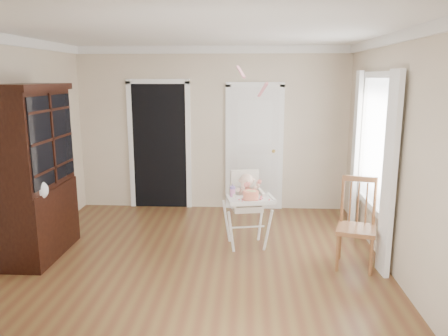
# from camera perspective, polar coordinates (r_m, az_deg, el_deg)

# --- Properties ---
(floor) EXTENTS (5.00, 5.00, 0.00)m
(floor) POSITION_cam_1_polar(r_m,az_deg,el_deg) (5.27, -3.66, -13.03)
(floor) COLOR brown
(floor) RESTS_ON ground
(ceiling) EXTENTS (5.00, 5.00, 0.00)m
(ceiling) POSITION_cam_1_polar(r_m,az_deg,el_deg) (4.81, -4.10, 17.59)
(ceiling) COLOR white
(ceiling) RESTS_ON wall_back
(wall_back) EXTENTS (4.50, 0.00, 4.50)m
(wall_back) POSITION_cam_1_polar(r_m,az_deg,el_deg) (7.32, -1.49, 5.06)
(wall_back) COLOR beige
(wall_back) RESTS_ON floor
(wall_right) EXTENTS (0.00, 5.00, 5.00)m
(wall_right) POSITION_cam_1_polar(r_m,az_deg,el_deg) (5.10, 22.09, 1.19)
(wall_right) COLOR beige
(wall_right) RESTS_ON floor
(crown_molding) EXTENTS (4.50, 5.00, 0.12)m
(crown_molding) POSITION_cam_1_polar(r_m,az_deg,el_deg) (4.80, -4.09, 16.88)
(crown_molding) COLOR white
(crown_molding) RESTS_ON ceiling
(doorway) EXTENTS (1.06, 0.05, 2.22)m
(doorway) POSITION_cam_1_polar(r_m,az_deg,el_deg) (7.47, -8.41, 3.20)
(doorway) COLOR black
(doorway) RESTS_ON wall_back
(closet_door) EXTENTS (0.96, 0.09, 2.13)m
(closet_door) POSITION_cam_1_polar(r_m,az_deg,el_deg) (7.32, 3.98, 2.46)
(closet_door) COLOR white
(closet_door) RESTS_ON wall_back
(window_right) EXTENTS (0.13, 1.84, 2.30)m
(window_right) POSITION_cam_1_polar(r_m,az_deg,el_deg) (5.85, 18.89, 2.06)
(window_right) COLOR white
(window_right) RESTS_ON wall_right
(high_chair) EXTENTS (0.70, 0.82, 1.03)m
(high_chair) POSITION_cam_1_polar(r_m,az_deg,el_deg) (5.73, 3.01, -4.22)
(high_chair) COLOR white
(high_chair) RESTS_ON floor
(baby) EXTENTS (0.31, 0.23, 0.42)m
(baby) POSITION_cam_1_polar(r_m,az_deg,el_deg) (5.72, 3.00, -2.86)
(baby) COLOR beige
(baby) RESTS_ON high_chair
(cake) EXTENTS (0.25, 0.25, 0.12)m
(cake) POSITION_cam_1_polar(r_m,az_deg,el_deg) (5.45, 3.54, -3.57)
(cake) COLOR silver
(cake) RESTS_ON high_chair
(sippy_cup) EXTENTS (0.07, 0.07, 0.17)m
(sippy_cup) POSITION_cam_1_polar(r_m,az_deg,el_deg) (5.57, 1.12, -3.05)
(sippy_cup) COLOR pink
(sippy_cup) RESTS_ON high_chair
(china_cabinet) EXTENTS (0.56, 1.27, 2.14)m
(china_cabinet) POSITION_cam_1_polar(r_m,az_deg,el_deg) (5.80, -23.28, -0.54)
(china_cabinet) COLOR black
(china_cabinet) RESTS_ON floor
(dining_chair) EXTENTS (0.53, 0.53, 1.06)m
(dining_chair) POSITION_cam_1_polar(r_m,az_deg,el_deg) (5.40, 16.91, -7.28)
(dining_chair) COLOR brown
(dining_chair) RESTS_ON floor
(streamer) EXTENTS (0.12, 0.49, 0.15)m
(streamer) POSITION_cam_1_polar(r_m,az_deg,el_deg) (5.15, 2.20, 12.46)
(streamer) COLOR pink
(streamer) RESTS_ON ceiling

